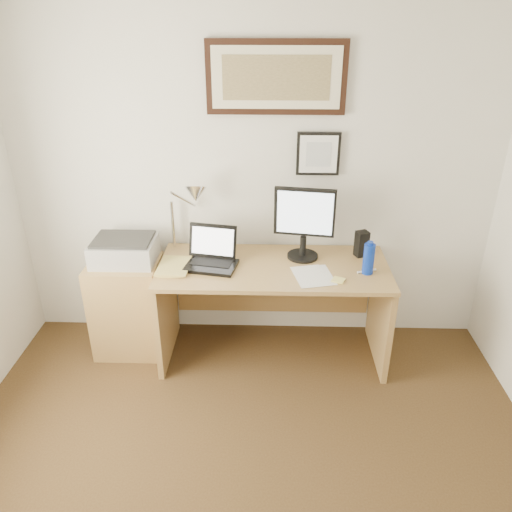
{
  "coord_description": "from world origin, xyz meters",
  "views": [
    {
      "loc": [
        0.12,
        -1.44,
        2.35
      ],
      "look_at": [
        0.03,
        1.43,
        0.92
      ],
      "focal_mm": 35.0,
      "sensor_mm": 36.0,
      "label": 1
    }
  ],
  "objects_px": {
    "water_bottle": "(369,259)",
    "laptop": "(212,257)",
    "side_cabinet": "(129,307)",
    "lcd_monitor": "(304,220)",
    "printer": "(124,250)",
    "desk": "(273,289)",
    "book": "(159,266)"
  },
  "relations": [
    {
      "from": "desk",
      "to": "laptop",
      "type": "bearing_deg",
      "value": -170.41
    },
    {
      "from": "book",
      "to": "printer",
      "type": "relative_size",
      "value": 0.67
    },
    {
      "from": "printer",
      "to": "book",
      "type": "bearing_deg",
      "value": -25.8
    },
    {
      "from": "book",
      "to": "desk",
      "type": "relative_size",
      "value": 0.18
    },
    {
      "from": "laptop",
      "to": "lcd_monitor",
      "type": "height_order",
      "value": "lcd_monitor"
    },
    {
      "from": "book",
      "to": "laptop",
      "type": "xyz_separation_m",
      "value": [
        0.36,
        0.06,
        0.05
      ]
    },
    {
      "from": "desk",
      "to": "lcd_monitor",
      "type": "height_order",
      "value": "lcd_monitor"
    },
    {
      "from": "side_cabinet",
      "to": "desk",
      "type": "xyz_separation_m",
      "value": [
        1.07,
        0.04,
        0.15
      ]
    },
    {
      "from": "side_cabinet",
      "to": "laptop",
      "type": "bearing_deg",
      "value": -3.32
    },
    {
      "from": "water_bottle",
      "to": "side_cabinet",
      "type": "bearing_deg",
      "value": 175.41
    },
    {
      "from": "side_cabinet",
      "to": "water_bottle",
      "type": "bearing_deg",
      "value": -4.59
    },
    {
      "from": "side_cabinet",
      "to": "lcd_monitor",
      "type": "bearing_deg",
      "value": 3.71
    },
    {
      "from": "printer",
      "to": "side_cabinet",
      "type": "bearing_deg",
      "value": -108.89
    },
    {
      "from": "desk",
      "to": "laptop",
      "type": "xyz_separation_m",
      "value": [
        -0.43,
        -0.07,
        0.29
      ]
    },
    {
      "from": "water_bottle",
      "to": "printer",
      "type": "height_order",
      "value": "water_bottle"
    },
    {
      "from": "side_cabinet",
      "to": "laptop",
      "type": "height_order",
      "value": "laptop"
    },
    {
      "from": "laptop",
      "to": "water_bottle",
      "type": "bearing_deg",
      "value": -5.36
    },
    {
      "from": "laptop",
      "to": "lcd_monitor",
      "type": "bearing_deg",
      "value": 10.67
    },
    {
      "from": "laptop",
      "to": "lcd_monitor",
      "type": "relative_size",
      "value": 0.73
    },
    {
      "from": "water_bottle",
      "to": "laptop",
      "type": "distance_m",
      "value": 1.07
    },
    {
      "from": "book",
      "to": "desk",
      "type": "bearing_deg",
      "value": 9.47
    },
    {
      "from": "side_cabinet",
      "to": "water_bottle",
      "type": "xyz_separation_m",
      "value": [
        1.7,
        -0.14,
        0.49
      ]
    },
    {
      "from": "water_bottle",
      "to": "laptop",
      "type": "xyz_separation_m",
      "value": [
        -1.06,
        0.1,
        -0.05
      ]
    },
    {
      "from": "book",
      "to": "printer",
      "type": "bearing_deg",
      "value": 154.2
    },
    {
      "from": "lcd_monitor",
      "to": "printer",
      "type": "xyz_separation_m",
      "value": [
        -1.27,
        -0.05,
        -0.22
      ]
    },
    {
      "from": "water_bottle",
      "to": "laptop",
      "type": "bearing_deg",
      "value": 174.64
    },
    {
      "from": "printer",
      "to": "laptop",
      "type": "bearing_deg",
      "value": -6.38
    },
    {
      "from": "side_cabinet",
      "to": "printer",
      "type": "bearing_deg",
      "value": 71.11
    },
    {
      "from": "desk",
      "to": "laptop",
      "type": "distance_m",
      "value": 0.52
    },
    {
      "from": "desk",
      "to": "printer",
      "type": "bearing_deg",
      "value": -179.89
    },
    {
      "from": "side_cabinet",
      "to": "lcd_monitor",
      "type": "xyz_separation_m",
      "value": [
        1.28,
        0.08,
        0.68
      ]
    },
    {
      "from": "desk",
      "to": "printer",
      "type": "distance_m",
      "value": 1.1
    }
  ]
}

